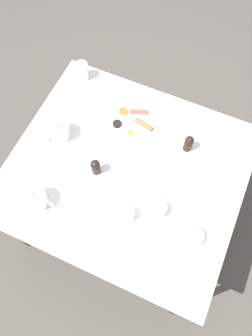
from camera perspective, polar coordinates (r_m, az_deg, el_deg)
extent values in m
plane|color=#4C4742|center=(2.28, 0.00, -7.88)|extent=(8.00, 8.00, 0.00)
cube|color=silver|center=(1.59, 0.00, -0.51)|extent=(0.99, 1.11, 0.03)
cylinder|color=brown|center=(1.85, 9.47, -23.11)|extent=(0.04, 0.04, 0.72)
cylinder|color=brown|center=(2.11, 17.73, 0.49)|extent=(0.04, 0.04, 0.72)
cylinder|color=brown|center=(1.99, -19.20, -10.17)|extent=(0.04, 0.04, 0.72)
cylinder|color=brown|center=(2.24, -7.32, 10.16)|extent=(0.04, 0.04, 0.72)
cylinder|color=white|center=(1.70, 0.81, 8.00)|extent=(0.28, 0.28, 0.01)
cylinder|color=white|center=(1.65, 0.71, 6.05)|extent=(0.07, 0.07, 0.00)
sphere|color=yellow|center=(1.64, 0.71, 6.22)|extent=(0.03, 0.03, 0.03)
cylinder|color=brown|center=(1.67, 3.14, 7.59)|extent=(0.05, 0.10, 0.03)
cube|color=#B74C42|center=(1.72, 2.31, 9.73)|extent=(0.06, 0.10, 0.01)
cylinder|color=#D16023|center=(1.72, -0.53, 9.88)|extent=(0.04, 0.04, 0.01)
cylinder|color=black|center=(1.67, -1.57, 7.70)|extent=(0.04, 0.04, 0.02)
cylinder|color=white|center=(1.66, -11.59, 6.39)|extent=(0.10, 0.10, 0.09)
cylinder|color=white|center=(1.62, -11.91, 7.25)|extent=(0.08, 0.08, 0.01)
sphere|color=white|center=(1.61, -11.99, 7.49)|extent=(0.02, 0.02, 0.02)
cone|color=white|center=(1.66, -9.58, 7.60)|extent=(0.05, 0.05, 0.04)
torus|color=white|center=(1.65, -13.36, 5.48)|extent=(0.06, 0.05, 0.07)
cylinder|color=white|center=(1.53, -15.45, -5.17)|extent=(0.10, 0.10, 0.09)
cylinder|color=white|center=(1.49, -15.90, -4.56)|extent=(0.08, 0.08, 0.01)
sphere|color=white|center=(1.48, -16.03, -4.39)|extent=(0.02, 0.02, 0.02)
cone|color=white|center=(1.55, -17.67, -4.16)|extent=(0.02, 0.05, 0.04)
torus|color=white|center=(1.51, -13.56, -5.95)|extent=(0.01, 0.07, 0.07)
cylinder|color=white|center=(1.51, 5.47, -7.41)|extent=(0.14, 0.14, 0.01)
cylinder|color=white|center=(1.48, 5.57, -7.09)|extent=(0.08, 0.08, 0.05)
cylinder|color=brown|center=(1.49, 5.56, -7.14)|extent=(0.07, 0.07, 0.04)
torus|color=white|center=(1.50, 5.88, -5.55)|extent=(0.04, 0.01, 0.04)
cylinder|color=white|center=(1.50, 11.50, -11.87)|extent=(0.14, 0.14, 0.01)
cylinder|color=white|center=(1.47, 11.70, -11.63)|extent=(0.08, 0.08, 0.05)
cylinder|color=brown|center=(1.48, 11.67, -11.67)|extent=(0.07, 0.07, 0.04)
torus|color=white|center=(1.48, 10.94, -10.15)|extent=(0.03, 0.03, 0.04)
cylinder|color=white|center=(1.85, -7.63, 16.40)|extent=(0.07, 0.07, 0.10)
cylinder|color=white|center=(1.47, 0.43, -8.07)|extent=(0.06, 0.06, 0.06)
torus|color=white|center=(1.48, 0.92, -7.00)|extent=(0.04, 0.01, 0.04)
cylinder|color=black|center=(1.55, -5.26, -0.09)|extent=(0.04, 0.04, 0.06)
sphere|color=black|center=(1.51, -5.41, 0.63)|extent=(0.05, 0.05, 0.05)
cylinder|color=black|center=(1.63, 10.71, 3.91)|extent=(0.04, 0.04, 0.06)
sphere|color=black|center=(1.59, 11.00, 4.70)|extent=(0.05, 0.05, 0.05)
cube|color=white|center=(1.58, 5.28, -0.11)|extent=(0.22, 0.22, 0.01)
cube|color=silver|center=(1.68, 17.42, 1.63)|extent=(0.11, 0.15, 0.00)
cube|color=silver|center=(1.46, 5.43, -16.85)|extent=(0.02, 0.20, 0.00)
cube|color=silver|center=(1.51, -6.22, -7.50)|extent=(0.14, 0.05, 0.00)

